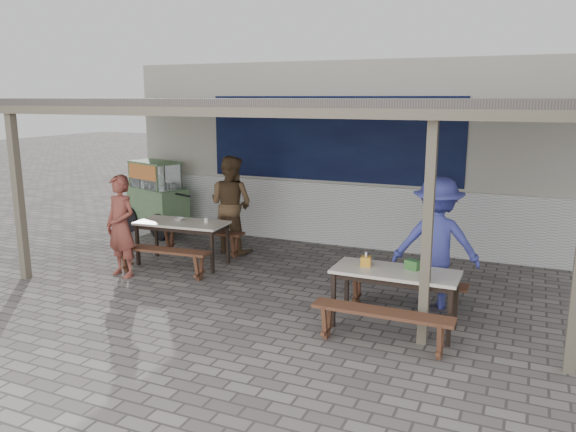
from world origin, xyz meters
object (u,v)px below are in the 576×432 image
Objects in this scene: table_left at (182,226)px; patron_wall_side at (231,204)px; bench_left_street at (162,255)px; bench_right_wall at (405,287)px; bench_left_wall at (201,236)px; condiment_jar at (206,220)px; patron_street_side at (121,226)px; bench_right_street at (382,320)px; patron_right_table at (437,243)px; donation_box at (413,265)px; condiment_bowl at (179,219)px; vendor_cart at (157,195)px; table_right at (395,276)px; tissue_box at (366,261)px.

patron_wall_side reaches higher than table_left.
bench_left_street is 1.02× the size of bench_right_wall.
condiment_jar reaches higher than bench_left_wall.
table_left is 0.97× the size of patron_street_side.
table_left is at bearing 154.72° from bench_right_street.
patron_right_table reaches higher than bench_left_street.
patron_street_side is at bearing -176.28° from bench_right_wall.
bench_right_street is 4.09m from condiment_jar.
patron_wall_side is (0.37, 1.05, 0.22)m from table_left.
bench_left_wall is at bearing -23.47° from patron_right_table.
condiment_bowl is (-4.26, 1.21, -0.04)m from donation_box.
bench_right_street is at bearing -25.59° from condiment_bowl.
bench_left_wall is (-0.11, 1.34, 0.00)m from bench_left_street.
bench_left_wall is 4.59m from donation_box.
bench_left_wall is at bearing 83.97° from condiment_bowl.
bench_left_street is 9.85× the size of condiment_bowl.
bench_right_street is 0.90× the size of patron_right_table.
condiment_jar is at bearing 150.76° from bench_right_street.
vendor_cart is (-5.76, 2.34, 0.48)m from bench_right_wall.
bench_right_wall is 0.84× the size of vendor_cart.
bench_left_wall is at bearing 84.68° from patron_street_side.
bench_left_street is at bearing 162.94° from bench_right_street.
table_right is 8.58× the size of donation_box.
bench_right_street is (3.91, -1.19, -0.00)m from bench_left_street.
patron_right_table reaches higher than table_right.
bench_left_street is (0.05, -0.67, -0.33)m from table_left.
patron_wall_side reaches higher than bench_right_street.
bench_left_wall is 1.73m from patron_street_side.
table_right is at bearing 7.05° from patron_street_side.
condiment_jar reaches higher than condiment_bowl.
condiment_jar is at bearing 161.66° from donation_box.
bench_left_wall is at bearing 90.00° from table_left.
vendor_cart is 15.87× the size of tissue_box.
tissue_box is at bearing 41.37° from patron_right_table.
donation_box is (3.78, -2.17, -0.09)m from patron_wall_side.
table_left reaches higher than bench_left_street.
tissue_box is (-0.39, -0.59, 0.47)m from bench_right_wall.
patron_street_side is at bearing -111.01° from bench_left_wall.
table_left is 0.75m from bench_left_street.
vendor_cart is 1.08× the size of patron_right_table.
tissue_box is 0.69× the size of donation_box.
patron_wall_side is (0.42, 0.38, 0.55)m from bench_left_wall.
bench_right_wall is at bearing -3.79° from bench_left_street.
bench_right_wall is 0.85m from tissue_box.
table_left is 9.46× the size of condiment_bowl.
patron_wall_side reaches higher than bench_right_wall.
bench_right_street is at bearing -59.39° from tissue_box.
bench_right_street is at bearing 67.20° from patron_right_table.
patron_street_side is 0.91× the size of patron_wall_side.
tissue_box reaches higher than bench_right_street.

